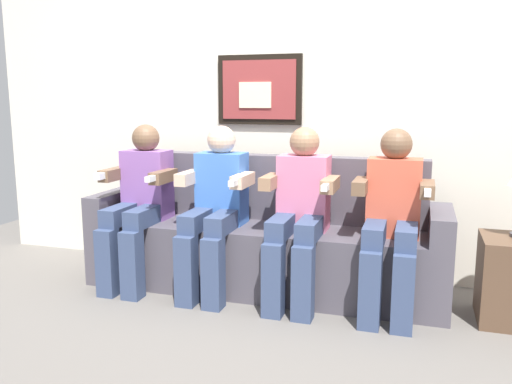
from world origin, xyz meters
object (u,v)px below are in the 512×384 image
object	(u,v)px
person_leftmost	(139,199)
person_left_center	(216,204)
couch	(264,244)
person_right_center	(299,209)
person_rightmost	(392,215)

from	to	relation	value
person_leftmost	person_left_center	distance (m)	0.56
couch	person_leftmost	xyz separation A→B (m)	(-0.85, -0.17, 0.29)
person_right_center	person_rightmost	distance (m)	0.56
person_leftmost	person_left_center	bearing A→B (deg)	0.05
couch	person_right_center	xyz separation A→B (m)	(0.28, -0.17, 0.29)
person_right_center	person_rightmost	xyz separation A→B (m)	(0.56, 0.00, 0.00)
person_rightmost	person_right_center	bearing A→B (deg)	180.00
person_left_center	person_rightmost	bearing A→B (deg)	0.00
person_leftmost	person_left_center	size ratio (longest dim) A/B	1.00
person_left_center	person_rightmost	world-z (taller)	same
person_leftmost	person_rightmost	size ratio (longest dim) A/B	1.00
person_leftmost	person_right_center	xyz separation A→B (m)	(1.13, 0.00, -0.00)
couch	person_leftmost	distance (m)	0.91
couch	person_right_center	world-z (taller)	person_right_center
couch	person_left_center	size ratio (longest dim) A/B	2.16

